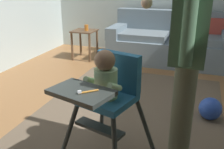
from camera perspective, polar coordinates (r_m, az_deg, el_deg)
name	(u,v)px	position (r m, az deg, el deg)	size (l,w,h in m)	color
ground	(114,117)	(2.85, 0.40, -9.50)	(5.77, 6.80, 0.10)	olive
area_rug	(124,120)	(2.71, 2.78, -9.98)	(1.95, 2.91, 0.01)	brown
couch	(170,43)	(4.59, 12.72, 6.86)	(2.03, 0.86, 0.86)	slate
high_chair	(107,88)	(1.89, -1.08, -3.01)	(0.74, 0.83, 0.92)	#303633
adult_standing	(188,49)	(1.67, 16.62, 5.44)	(0.51, 0.50, 1.71)	#636950
toy_ball	(210,109)	(2.86, 21.00, -7.10)	(0.23, 0.23, 0.23)	#284CB7
side_table	(85,38)	(4.66, -6.11, 8.05)	(0.40, 0.40, 0.52)	brown
sippy_cup	(86,28)	(4.60, -5.71, 10.33)	(0.07, 0.07, 0.10)	orange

